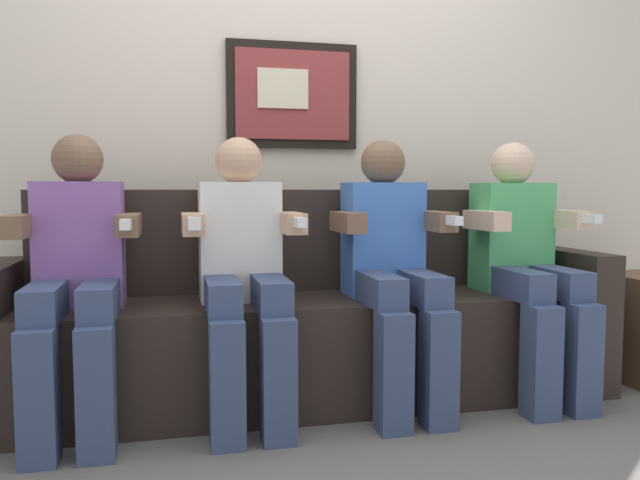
{
  "coord_description": "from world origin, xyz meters",
  "views": [
    {
      "loc": [
        -0.57,
        -2.28,
        0.9
      ],
      "look_at": [
        0.0,
        0.15,
        0.7
      ],
      "focal_mm": 35.32,
      "sensor_mm": 36.0,
      "label": 1
    }
  ],
  "objects_px": {
    "couch": "(311,327)",
    "person_right_center": "(392,261)",
    "person_left_center": "(243,265)",
    "person_rightmost": "(525,258)",
    "person_leftmost": "(76,270)"
  },
  "relations": [
    {
      "from": "couch",
      "to": "person_rightmost",
      "type": "xyz_separation_m",
      "value": [
        0.92,
        -0.17,
        0.29
      ]
    },
    {
      "from": "couch",
      "to": "person_right_center",
      "type": "height_order",
      "value": "person_right_center"
    },
    {
      "from": "person_right_center",
      "to": "person_leftmost",
      "type": "bearing_deg",
      "value": 180.0
    },
    {
      "from": "couch",
      "to": "person_rightmost",
      "type": "relative_size",
      "value": 2.34
    },
    {
      "from": "person_leftmost",
      "to": "person_rightmost",
      "type": "bearing_deg",
      "value": 0.0
    },
    {
      "from": "person_right_center",
      "to": "couch",
      "type": "bearing_deg",
      "value": 151.15
    },
    {
      "from": "couch",
      "to": "person_leftmost",
      "type": "bearing_deg",
      "value": -169.57
    },
    {
      "from": "person_left_center",
      "to": "person_right_center",
      "type": "height_order",
      "value": "same"
    },
    {
      "from": "couch",
      "to": "person_left_center",
      "type": "distance_m",
      "value": 0.46
    },
    {
      "from": "couch",
      "to": "person_right_center",
      "type": "bearing_deg",
      "value": -28.85
    },
    {
      "from": "person_leftmost",
      "to": "person_right_center",
      "type": "distance_m",
      "value": 1.22
    },
    {
      "from": "person_leftmost",
      "to": "person_right_center",
      "type": "bearing_deg",
      "value": 0.0
    },
    {
      "from": "person_leftmost",
      "to": "person_left_center",
      "type": "xyz_separation_m",
      "value": [
        0.61,
        -0.0,
        0.0
      ]
    },
    {
      "from": "person_left_center",
      "to": "person_right_center",
      "type": "bearing_deg",
      "value": 0.04
    },
    {
      "from": "person_right_center",
      "to": "person_rightmost",
      "type": "distance_m",
      "value": 0.61
    }
  ]
}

